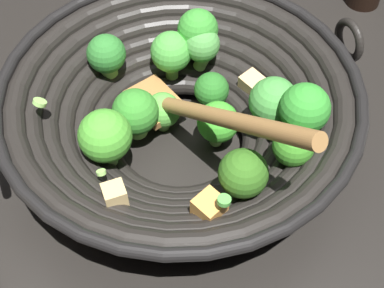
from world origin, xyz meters
name	(u,v)px	position (x,y,z in m)	size (l,w,h in m)	color
ground_plane	(181,147)	(0.00, 0.00, 0.00)	(4.00, 4.00, 0.00)	black
wok	(182,110)	(0.00, 0.00, 0.07)	(0.41, 0.42, 0.21)	black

